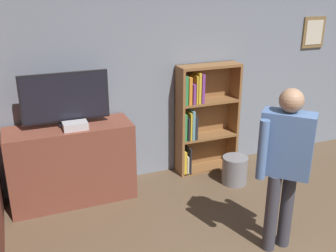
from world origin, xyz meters
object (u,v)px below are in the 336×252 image
object	(u,v)px
game_console	(75,126)
person	(285,158)
waste_bin	(235,170)
television	(65,99)
bookshelf	(201,117)

from	to	relation	value
game_console	person	distance (m)	2.34
waste_bin	television	bearing A→B (deg)	168.83
bookshelf	person	distance (m)	1.90
television	waste_bin	world-z (taller)	television
person	waste_bin	xyz separation A→B (m)	(0.31, 1.34, -0.82)
television	person	world-z (taller)	person
person	waste_bin	size ratio (longest dim) A/B	4.49
game_console	person	size ratio (longest dim) A/B	0.17
person	television	bearing A→B (deg)	-179.41
bookshelf	waste_bin	world-z (taller)	bookshelf
television	game_console	size ratio (longest dim) A/B	3.62
television	game_console	bearing A→B (deg)	-66.81
television	person	bearing A→B (deg)	-44.69
person	waste_bin	bearing A→B (deg)	122.35
person	game_console	bearing A→B (deg)	-177.89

